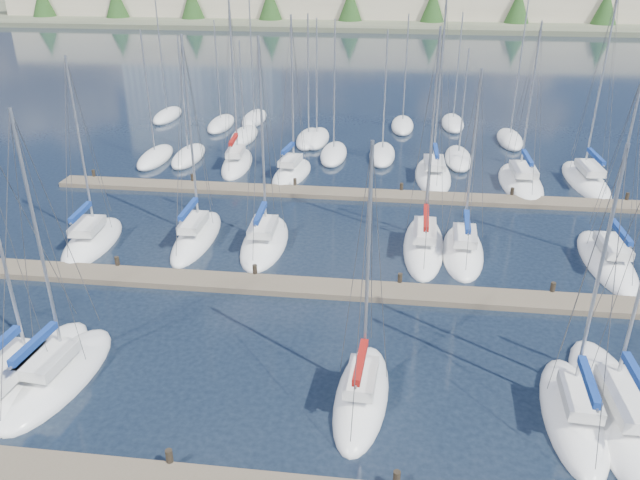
# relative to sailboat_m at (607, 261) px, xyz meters

# --- Properties ---
(ground) EXTENTS (400.00, 400.00, 0.00)m
(ground) POSITION_rel_sailboat_m_xyz_m (-15.97, 38.85, -0.18)
(ground) COLOR #192332
(ground) RESTS_ON ground
(dock_mid) EXTENTS (44.00, 1.93, 1.10)m
(dock_mid) POSITION_rel_sailboat_m_xyz_m (-15.97, -5.14, -0.02)
(dock_mid) COLOR #6B5E4C
(dock_mid) RESTS_ON ground
(dock_far) EXTENTS (44.00, 1.93, 1.10)m
(dock_far) POSITION_rel_sailboat_m_xyz_m (-15.97, 8.86, -0.02)
(dock_far) COLOR #6B5E4C
(dock_far) RESTS_ON ground
(sailboat_m) EXTENTS (2.70, 8.32, 11.64)m
(sailboat_m) POSITION_rel_sailboat_m_xyz_m (0.00, 0.00, 0.00)
(sailboat_m) COLOR white
(sailboat_m) RESTS_ON ground
(sailboat_n) EXTENTS (2.89, 7.78, 13.85)m
(sailboat_n) POSITION_rel_sailboat_m_xyz_m (-25.68, 14.61, 0.02)
(sailboat_n) COLOR white
(sailboat_n) RESTS_ON ground
(sailboat_o) EXTENTS (3.40, 7.07, 12.94)m
(sailboat_o) POSITION_rel_sailboat_m_xyz_m (-20.72, 12.74, 0.02)
(sailboat_o) COLOR white
(sailboat_o) RESTS_ON ground
(sailboat_c) EXTENTS (3.42, 7.54, 12.37)m
(sailboat_c) POSITION_rel_sailboat_m_xyz_m (-26.43, -14.04, 0.01)
(sailboat_c) COLOR white
(sailboat_c) RESTS_ON ground
(sailboat_f) EXTENTS (3.06, 10.18, 14.22)m
(sailboat_f) POSITION_rel_sailboat_m_xyz_m (-3.29, -13.50, 0.00)
(sailboat_f) COLOR white
(sailboat_f) RESTS_ON ground
(sailboat_d) EXTENTS (2.58, 6.99, 11.56)m
(sailboat_d) POSITION_rel_sailboat_m_xyz_m (-13.44, -13.69, 0.02)
(sailboat_d) COLOR white
(sailboat_d) RESTS_ON ground
(sailboat_b) EXTENTS (3.63, 9.70, 12.97)m
(sailboat_b) POSITION_rel_sailboat_m_xyz_m (-27.81, -14.65, -0.01)
(sailboat_b) COLOR white
(sailboat_b) RESTS_ON ground
(sailboat_q) EXTENTS (3.20, 8.86, 12.71)m
(sailboat_q) POSITION_rel_sailboat_m_xyz_m (-2.82, 12.90, -0.01)
(sailboat_q) COLOR white
(sailboat_q) RESTS_ON ground
(sailboat_r) EXTENTS (3.06, 9.27, 14.84)m
(sailboat_r) POSITION_rel_sailboat_m_xyz_m (2.28, 13.90, 0.01)
(sailboat_r) COLOR white
(sailboat_r) RESTS_ON ground
(sailboat_i) EXTENTS (2.29, 7.95, 13.09)m
(sailboat_i) POSITION_rel_sailboat_m_xyz_m (-24.72, 0.19, 0.02)
(sailboat_i) COLOR white
(sailboat_i) RESTS_ON ground
(sailboat_h) EXTENTS (3.09, 7.18, 12.05)m
(sailboat_h) POSITION_rel_sailboat_m_xyz_m (-30.97, -1.16, 0.00)
(sailboat_h) COLOR white
(sailboat_h) RESTS_ON ground
(sailboat_k) EXTENTS (2.74, 9.08, 13.63)m
(sailboat_k) POSITION_rel_sailboat_m_xyz_m (-10.55, 0.83, 0.01)
(sailboat_k) COLOR white
(sailboat_k) RESTS_ON ground
(sailboat_l) EXTENTS (2.83, 7.61, 11.57)m
(sailboat_l) POSITION_rel_sailboat_m_xyz_m (-8.23, 0.31, 0.00)
(sailboat_l) COLOR white
(sailboat_l) RESTS_ON ground
(sailboat_p) EXTENTS (2.95, 8.46, 14.19)m
(sailboat_p) POSITION_rel_sailboat_m_xyz_m (-9.48, 13.71, 0.01)
(sailboat_p) COLOR white
(sailboat_p) RESTS_ON ground
(sailboat_j) EXTENTS (2.92, 7.82, 13.11)m
(sailboat_j) POSITION_rel_sailboat_m_xyz_m (-20.33, 0.09, 0.01)
(sailboat_j) COLOR white
(sailboat_j) RESTS_ON ground
(sailboat_e) EXTENTS (2.70, 7.36, 11.78)m
(sailboat_e) POSITION_rel_sailboat_m_xyz_m (-5.09, -13.78, 0.01)
(sailboat_e) COLOR white
(sailboat_e) RESTS_ON ground
(distant_boats) EXTENTS (36.93, 20.75, 13.30)m
(distant_boats) POSITION_rel_sailboat_m_xyz_m (-20.32, 22.62, 0.12)
(distant_boats) COLOR #9EA0A5
(distant_boats) RESTS_ON ground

